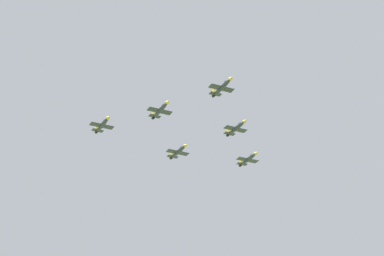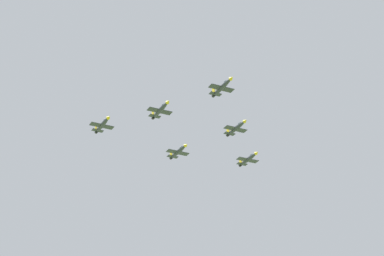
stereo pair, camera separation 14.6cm
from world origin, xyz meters
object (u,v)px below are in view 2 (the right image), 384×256
at_px(jet_right_wingman, 160,110).
at_px(jet_left_outer, 248,159).
at_px(jet_slot_rear, 178,151).
at_px(jet_right_outer, 102,125).
at_px(jet_lead, 222,87).
at_px(jet_left_wingman, 236,128).

relative_size(jet_right_wingman, jet_left_outer, 1.00).
bearing_deg(jet_left_outer, jet_slot_rear, -89.33).
bearing_deg(jet_left_outer, jet_right_outer, -89.33).
xyz_separation_m(jet_left_outer, jet_right_outer, (-59.21, 3.50, 1.91)).
relative_size(jet_lead, jet_slot_rear, 1.02).
bearing_deg(jet_right_wingman, jet_slot_rear, 139.73).
distance_m(jet_right_wingman, jet_left_outer, 47.87).
height_order(jet_lead, jet_left_outer, jet_lead).
xyz_separation_m(jet_right_wingman, jet_slot_rear, (15.83, 16.54, -5.56)).
bearing_deg(jet_lead, jet_slot_rear, -179.62).
bearing_deg(jet_left_wingman, jet_right_wingman, -90.63).
height_order(jet_right_wingman, jet_left_outer, jet_right_wingman).
bearing_deg(jet_slot_rear, jet_lead, -0.97).
xyz_separation_m(jet_lead, jet_right_wingman, (-13.77, 18.29, -3.68)).
distance_m(jet_right_wingman, jet_slot_rear, 23.56).
relative_size(jet_left_outer, jet_right_outer, 1.01).
xyz_separation_m(jet_right_outer, jet_slot_rear, (29.60, -1.75, -4.56)).
distance_m(jet_left_wingman, jet_slot_rear, 23.43).
bearing_deg(jet_slot_rear, jet_right_outer, -90.97).
bearing_deg(jet_right_outer, jet_left_outer, 89.25).
distance_m(jet_lead, jet_left_outer, 46.26).
distance_m(jet_left_outer, jet_slot_rear, 29.77).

